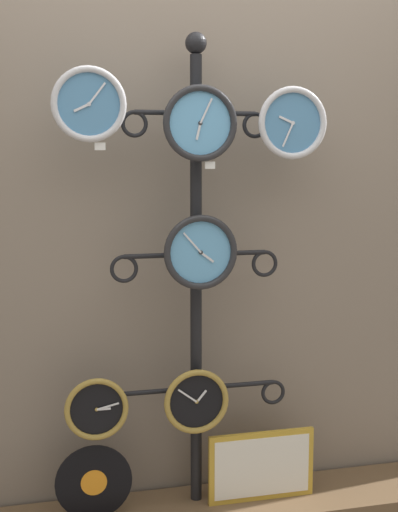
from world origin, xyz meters
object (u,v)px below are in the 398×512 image
object	(u,v)px
vinyl_record	(94,482)
picture_frame	(262,466)
display_stand	(196,352)
clock_top_right	(292,123)
clock_middle_center	(200,252)
clock_top_center	(200,123)
clock_bottom_left	(96,409)
clock_bottom_center	(196,401)
clock_top_left	(89,104)

from	to	relation	value
vinyl_record	picture_frame	xyz separation A→B (m)	(0.70, -0.01, -0.01)
display_stand	clock_top_right	world-z (taller)	display_stand
clock_top_right	clock_middle_center	bearing A→B (deg)	-177.98
clock_top_right	picture_frame	bearing A→B (deg)	175.68
clock_top_center	picture_frame	bearing A→B (deg)	2.85
clock_bottom_left	clock_bottom_center	size ratio (longest dim) A/B	0.93
display_stand	clock_bottom_center	bearing A→B (deg)	-103.39
display_stand	clock_bottom_left	world-z (taller)	display_stand
clock_top_right	vinyl_record	bearing A→B (deg)	178.92
clock_top_left	vinyl_record	distance (m)	1.47
clock_middle_center	vinyl_record	distance (m)	1.01
clock_top_center	clock_top_left	bearing A→B (deg)	-179.28
clock_middle_center	vinyl_record	world-z (taller)	clock_middle_center
clock_top_left	clock_top_right	world-z (taller)	clock_top_left
clock_bottom_left	vinyl_record	bearing A→B (deg)	124.92
clock_top_center	vinyl_record	world-z (taller)	clock_top_center
clock_top_right	picture_frame	distance (m)	1.42
clock_top_right	clock_middle_center	size ratio (longest dim) A/B	0.97
clock_top_left	clock_bottom_left	world-z (taller)	clock_top_left
clock_middle_center	clock_bottom_center	bearing A→B (deg)	144.89
clock_top_center	clock_middle_center	xyz separation A→B (m)	(-0.00, -0.01, -0.49)
display_stand	clock_middle_center	world-z (taller)	display_stand
clock_bottom_left	clock_top_center	bearing A→B (deg)	0.00
clock_top_right	clock_bottom_left	world-z (taller)	clock_top_right
clock_top_center	clock_bottom_center	distance (m)	1.10
clock_top_right	clock_middle_center	distance (m)	0.63
clock_middle_center	clock_bottom_center	size ratio (longest dim) A/B	1.10
clock_top_left	clock_bottom_left	xyz separation A→B (m)	(0.01, 0.01, -1.16)
vinyl_record	display_stand	bearing A→B (deg)	9.01
clock_top_left	picture_frame	distance (m)	1.63
picture_frame	clock_top_right	bearing A→B (deg)	-4.32
clock_top_right	picture_frame	world-z (taller)	clock_top_right
clock_top_center	vinyl_record	size ratio (longest dim) A/B	0.95
vinyl_record	clock_top_left	bearing A→B (deg)	-70.62
clock_top_center	vinyl_record	bearing A→B (deg)	177.26
clock_bottom_left	picture_frame	size ratio (longest dim) A/B	0.55
picture_frame	clock_top_center	bearing A→B (deg)	-177.15
clock_bottom_center	clock_top_right	bearing A→B (deg)	0.44
vinyl_record	clock_bottom_left	bearing A→B (deg)	-55.08
clock_top_left	clock_bottom_center	world-z (taller)	clock_top_left
clock_middle_center	clock_top_right	bearing A→B (deg)	2.02
clock_middle_center	clock_top_left	bearing A→B (deg)	179.64
clock_top_center	clock_top_right	bearing A→B (deg)	0.82
clock_bottom_center	picture_frame	size ratio (longest dim) A/B	0.58
clock_top_left	clock_top_right	size ratio (longest dim) A/B	0.97
clock_top_right	clock_bottom_center	xyz separation A→B (m)	(-0.39, -0.00, -1.11)
clock_top_center	clock_top_right	xyz separation A→B (m)	(0.38, 0.01, 0.01)
clock_top_center	clock_middle_center	world-z (taller)	clock_top_center
clock_bottom_left	clock_bottom_center	distance (m)	0.40
display_stand	picture_frame	world-z (taller)	display_stand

